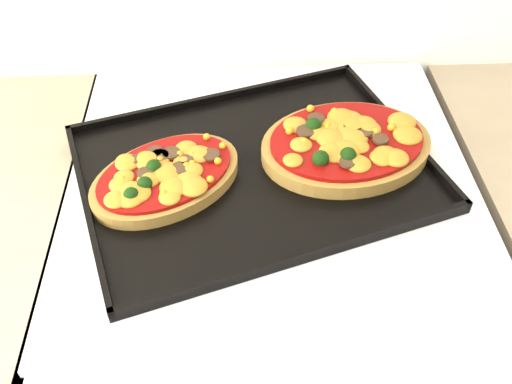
{
  "coord_description": "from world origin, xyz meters",
  "views": [
    {
      "loc": [
        -0.06,
        1.1,
        1.48
      ],
      "look_at": [
        -0.04,
        1.66,
        0.92
      ],
      "focal_mm": 40.0,
      "sensor_mm": 36.0,
      "label": 1
    }
  ],
  "objects_px": {
    "baking_tray": "(254,167)",
    "pizza_right": "(346,143)",
    "pizza_left": "(166,175)",
    "stove": "(267,342)"
  },
  "relations": [
    {
      "from": "stove",
      "to": "baking_tray",
      "type": "xyz_separation_m",
      "value": [
        -0.02,
        0.01,
        0.47
      ]
    },
    {
      "from": "baking_tray",
      "to": "pizza_right",
      "type": "height_order",
      "value": "pizza_right"
    },
    {
      "from": "pizza_left",
      "to": "baking_tray",
      "type": "bearing_deg",
      "value": 12.41
    },
    {
      "from": "pizza_left",
      "to": "stove",
      "type": "bearing_deg",
      "value": 5.87
    },
    {
      "from": "pizza_right",
      "to": "baking_tray",
      "type": "bearing_deg",
      "value": -169.17
    },
    {
      "from": "pizza_left",
      "to": "pizza_right",
      "type": "height_order",
      "value": "pizza_right"
    },
    {
      "from": "baking_tray",
      "to": "stove",
      "type": "bearing_deg",
      "value": -45.68
    },
    {
      "from": "pizza_left",
      "to": "pizza_right",
      "type": "xyz_separation_m",
      "value": [
        0.26,
        0.05,
        0.0
      ]
    },
    {
      "from": "baking_tray",
      "to": "pizza_left",
      "type": "xyz_separation_m",
      "value": [
        -0.12,
        -0.03,
        0.01
      ]
    },
    {
      "from": "pizza_left",
      "to": "pizza_right",
      "type": "relative_size",
      "value": 0.87
    }
  ]
}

